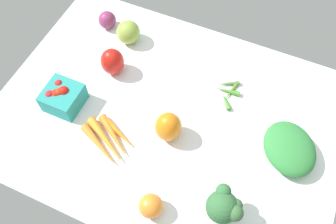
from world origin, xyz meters
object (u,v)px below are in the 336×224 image
Objects in this scene: bell_pepper_red at (112,62)px; berry_basket at (63,97)px; carrot_bunch at (109,141)px; broccoli_head at (224,206)px; red_onion_center at (107,20)px; okra_pile at (227,92)px; heirloom_tomato_green at (128,32)px; heirloom_tomato_orange at (151,206)px; bell_pepper_orange at (168,127)px; leafy_greens_clump at (290,148)px.

bell_pepper_red reaches higher than berry_basket.
carrot_bunch is at bearing 161.74° from berry_basket.
broccoli_head is 75.01cm from red_onion_center.
okra_pile is 38.88cm from heirloom_tomato_green.
okra_pile is at bearing -169.78° from bell_pepper_red.
broccoli_head reaches higher than berry_basket.
broccoli_head is 0.62× the size of carrot_bunch.
bell_pepper_red is at bearing -49.90° from heirloom_tomato_orange.
heirloom_tomato_orange is 1.06× the size of red_onion_center.
bell_pepper_red reaches higher than heirloom_tomato_green.
bell_pepper_red is 47.34cm from heirloom_tomato_orange.
broccoli_head reaches higher than red_onion_center.
heirloom_tomato_green is at bearing -45.85° from bell_pepper_orange.
carrot_bunch is (36.40, -6.30, -5.76)cm from broccoli_head.
red_onion_center is 0.76× the size of heirloom_tomato_green.
berry_basket is (7.76, 17.30, -0.98)cm from bell_pepper_red.
heirloom_tomato_orange reaches higher than red_onion_center.
broccoli_head is 37.39cm from carrot_bunch.
leafy_greens_clump is (-47.75, -17.44, 2.09)cm from carrot_bunch.
carrot_bunch is (25.52, 30.16, 0.50)cm from okra_pile.
leafy_greens_clump is 2.13× the size of heirloom_tomato_green.
leafy_greens_clump is at bearing 161.86° from heirloom_tomato_green.
berry_basket is at bearing 95.85° from red_onion_center.
red_onion_center reaches higher than okra_pile.
broccoli_head reaches higher than heirloom_tomato_green.
bell_pepper_red reaches higher than okra_pile.
berry_basket is 31.61cm from heirloom_tomato_green.
bell_pepper_orange is at bearing 150.96° from bell_pepper_red.
bell_pepper_red reaches higher than carrot_bunch.
okra_pile is (-36.69, -6.61, -3.90)cm from bell_pepper_red.
bell_pepper_red is at bearing 95.91° from heirloom_tomato_green.
broccoli_head reaches higher than bell_pepper_orange.
heirloom_tomato_green is (48.99, -43.50, -3.05)cm from broccoli_head.
okra_pile is at bearing -29.78° from leafy_greens_clump.
carrot_bunch is at bearing -9.81° from broccoli_head.
heirloom_tomato_orange is 59.19cm from heirloom_tomato_green.
broccoli_head is 56.84cm from berry_basket.
carrot_bunch reaches higher than okra_pile.
bell_pepper_orange reaches higher than red_onion_center.
okra_pile is at bearing 168.28° from red_onion_center.
okra_pile is at bearing -130.23° from carrot_bunch.
broccoli_head is at bearing 138.39° from heirloom_tomato_green.
bell_pepper_orange is (-36.92, 30.82, 1.84)cm from red_onion_center.
heirloom_tomato_orange is at bearing 46.61° from leafy_greens_clump.
leafy_greens_clump is at bearing -133.39° from heirloom_tomato_orange.
broccoli_head is 65.59cm from heirloom_tomato_green.
leafy_greens_clump is at bearing -170.47° from berry_basket.
heirloom_tomato_orange is 42.65cm from berry_basket.
berry_basket is at bearing 5.18° from bell_pepper_orange.
broccoli_head is at bearing 147.90° from bell_pepper_red.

